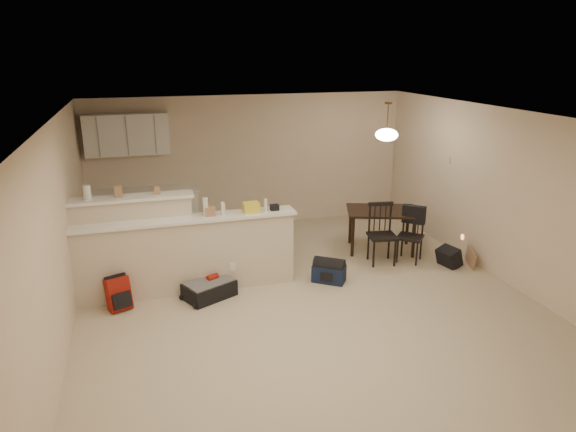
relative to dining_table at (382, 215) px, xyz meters
name	(u,v)px	position (x,y,z in m)	size (l,w,h in m)	color
room	(311,217)	(-1.80, -1.54, 0.62)	(7.00, 7.02, 2.50)	#C2B195
breakfast_bar	(169,251)	(-3.56, -0.56, -0.02)	(3.08, 0.58, 1.39)	beige
upper_cabinets	(127,134)	(-4.00, 1.78, 1.27)	(1.40, 0.34, 0.70)	white
kitchen_counter	(147,216)	(-3.80, 1.65, -0.18)	(1.80, 0.60, 0.90)	white
thermostat	(448,160)	(1.19, 0.01, 0.87)	(0.02, 0.12, 0.12)	beige
jar	(87,192)	(-4.53, -0.42, 0.86)	(0.10, 0.10, 0.20)	silver
cereal_box	(119,192)	(-4.14, -0.42, 0.84)	(0.10, 0.07, 0.16)	#9F7652
small_box	(157,190)	(-3.64, -0.42, 0.82)	(0.08, 0.06, 0.12)	#9F7652
bottle_a	(206,207)	(-3.02, -0.64, 0.59)	(0.07, 0.07, 0.26)	silver
bottle_b	(223,208)	(-2.78, -0.64, 0.55)	(0.06, 0.06, 0.18)	silver
bag_lump	(251,207)	(-2.38, -0.64, 0.53)	(0.22, 0.18, 0.14)	#9F7652
pouch	(275,207)	(-2.04, -0.64, 0.50)	(0.12, 0.10, 0.08)	#9F7652
extra_item_x	(266,205)	(-2.17, -0.64, 0.55)	(0.05, 0.05, 0.17)	silver
extra_item_y	(210,211)	(-2.97, -0.64, 0.52)	(0.14, 0.10, 0.13)	#9F7652
dining_table	(382,215)	(0.00, 0.00, 0.00)	(1.34, 1.11, 0.72)	black
pendant_lamp	(387,134)	(0.00, 0.00, 1.36)	(0.36, 0.36, 0.62)	brown
dining_chair_near	(382,234)	(-0.24, -0.51, -0.15)	(0.42, 0.40, 0.97)	black
dining_chair_far	(410,236)	(0.23, -0.57, -0.19)	(0.38, 0.36, 0.88)	black
suitcase	(209,290)	(-3.06, -0.93, -0.52)	(0.66, 0.43, 0.22)	black
red_backpack	(118,294)	(-4.26, -0.93, -0.41)	(0.29, 0.18, 0.44)	maroon
navy_duffel	(329,273)	(-1.29, -0.93, -0.50)	(0.47, 0.26, 0.26)	#131E3B
black_daypack	(449,257)	(0.74, -0.93, -0.49)	(0.33, 0.23, 0.29)	black
cardboard_sheet	(471,258)	(1.05, -1.05, -0.49)	(0.38, 0.02, 0.29)	#9F7652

